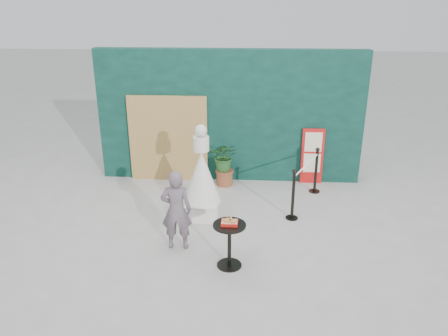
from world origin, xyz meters
TOP-DOWN VIEW (x-y plane):
  - ground at (0.00, 0.00)m, footprint 60.00×60.00m
  - back_wall at (0.00, 3.15)m, footprint 6.00×0.30m
  - bamboo_fence at (-1.40, 2.94)m, footprint 1.80×0.08m
  - woman at (-0.72, -0.04)m, footprint 0.53×0.36m
  - menu_board at (1.90, 2.95)m, footprint 0.50×0.07m
  - statue at (-0.42, 1.11)m, footprint 0.73×0.73m
  - cafe_table at (0.20, -0.55)m, footprint 0.52×0.52m
  - food_basket at (0.20, -0.55)m, footprint 0.26×0.19m
  - planter at (-0.09, 2.70)m, footprint 0.61×0.53m
  - stanchion_barrier at (1.63, 1.79)m, footprint 0.84×1.54m

SIDE VIEW (x-z plane):
  - ground at x=0.00m, z-range 0.00..0.00m
  - stanchion_barrier at x=1.63m, z-range -0.02..1.01m
  - cafe_table at x=0.20m, z-range 0.12..0.87m
  - planter at x=-0.09m, z-range 0.08..1.12m
  - menu_board at x=1.90m, z-range 0.00..1.30m
  - woman at x=-0.72m, z-range 0.00..1.42m
  - statue at x=-0.42m, z-range -0.17..1.70m
  - food_basket at x=0.20m, z-range 0.73..0.84m
  - bamboo_fence at x=-1.40m, z-range 0.00..2.00m
  - back_wall at x=0.00m, z-range 0.00..3.00m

